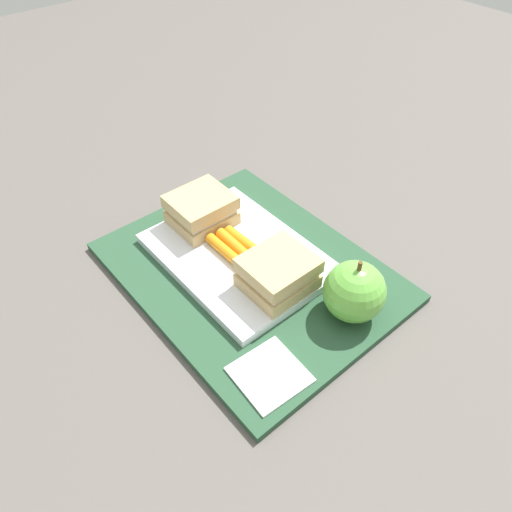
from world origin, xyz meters
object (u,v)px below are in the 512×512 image
(apple, at_px, (354,292))
(paper_napkin, at_px, (270,374))
(food_tray, at_px, (238,255))
(carrot_sticks_bundle, at_px, (237,248))
(sandwich_half_left, at_px, (201,210))
(sandwich_half_right, at_px, (278,273))

(apple, distance_m, paper_napkin, 0.13)
(food_tray, bearing_deg, paper_napkin, -27.94)
(apple, bearing_deg, carrot_sticks_bundle, -163.91)
(sandwich_half_left, distance_m, carrot_sticks_bundle, 0.08)
(carrot_sticks_bundle, xyz_separation_m, apple, (0.16, 0.05, 0.02))
(food_tray, height_order, apple, apple)
(food_tray, distance_m, apple, 0.17)
(sandwich_half_right, height_order, paper_napkin, sandwich_half_right)
(paper_napkin, bearing_deg, carrot_sticks_bundle, 152.28)
(sandwich_half_right, relative_size, carrot_sticks_bundle, 1.04)
(food_tray, distance_m, sandwich_half_right, 0.08)
(apple, relative_size, paper_napkin, 1.19)
(sandwich_half_right, bearing_deg, sandwich_half_left, 180.00)
(sandwich_half_left, distance_m, sandwich_half_right, 0.16)
(sandwich_half_left, bearing_deg, carrot_sticks_bundle, -0.34)
(apple, height_order, paper_napkin, apple)
(apple, bearing_deg, sandwich_half_left, -169.15)
(food_tray, distance_m, paper_napkin, 0.18)
(sandwich_half_left, relative_size, paper_napkin, 1.14)
(carrot_sticks_bundle, distance_m, apple, 0.17)
(sandwich_half_left, xyz_separation_m, sandwich_half_right, (0.16, 0.00, 0.00))
(food_tray, xyz_separation_m, paper_napkin, (0.16, -0.08, -0.00))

